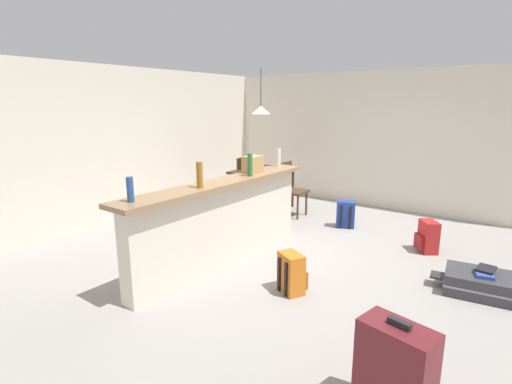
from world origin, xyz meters
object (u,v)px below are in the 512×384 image
object	(u,v)px
suitcase_upright_maroon	(395,371)
backpack_blue	(346,215)
book_stack	(485,272)
pendant_lamp	(261,110)
dining_chair_near_partition	(290,186)
dining_chair_far_side	(240,178)
backpack_orange	(292,274)
suitcase_flat_charcoal	(481,284)
bottle_white	(279,158)
grocery_bag	(253,164)
backpack_red	(428,237)
bottle_amber	(200,175)
dining_table	(263,175)
bottle_blue	(130,189)
bottle_green	(250,165)

from	to	relation	value
suitcase_upright_maroon	backpack_blue	size ratio (longest dim) A/B	1.60
book_stack	pendant_lamp	bearing A→B (deg)	71.24
dining_chair_near_partition	dining_chair_far_side	world-z (taller)	same
dining_chair_near_partition	dining_chair_far_side	distance (m)	1.14
book_stack	backpack_orange	bearing A→B (deg)	124.85
dining_chair_near_partition	suitcase_flat_charcoal	xyz separation A→B (m)	(-1.28, -3.09, -0.41)
suitcase_flat_charcoal	book_stack	world-z (taller)	book_stack
dining_chair_far_side	pendant_lamp	world-z (taller)	pendant_lamp
bottle_white	dining_chair_near_partition	size ratio (longest dim) A/B	0.27
grocery_bag	backpack_red	xyz separation A→B (m)	(1.19, -1.98, -0.93)
suitcase_flat_charcoal	backpack_orange	bearing A→B (deg)	125.34
bottle_amber	book_stack	size ratio (longest dim) A/B	0.90
bottle_amber	pendant_lamp	distance (m)	2.93
dining_chair_near_partition	grocery_bag	bearing A→B (deg)	-166.38
bottle_amber	backpack_orange	bearing A→B (deg)	-75.54
bottle_white	suitcase_flat_charcoal	size ratio (longest dim) A/B	0.29
dining_table	suitcase_upright_maroon	world-z (taller)	dining_table
backpack_red	backpack_blue	size ratio (longest dim) A/B	1.00
dining_chair_near_partition	backpack_orange	world-z (taller)	dining_chair_near_partition
suitcase_flat_charcoal	backpack_red	bearing A→B (deg)	39.36
pendant_lamp	book_stack	size ratio (longest dim) A/B	2.58
dining_table	book_stack	xyz separation A→B (m)	(-1.31, -3.71, -0.40)
dining_table	backpack_orange	world-z (taller)	dining_table
dining_table	backpack_red	size ratio (longest dim) A/B	2.62
backpack_orange	book_stack	distance (m)	1.95
bottle_amber	backpack_blue	distance (m)	2.85
bottle_blue	book_stack	world-z (taller)	bottle_blue
dining_chair_far_side	bottle_amber	bearing A→B (deg)	-148.86
suitcase_upright_maroon	book_stack	bearing A→B (deg)	-6.39
dining_chair_near_partition	bottle_white	bearing A→B (deg)	-158.51
grocery_bag	suitcase_upright_maroon	world-z (taller)	grocery_bag
bottle_white	pendant_lamp	xyz separation A→B (m)	(0.91, 0.98, 0.65)
dining_table	backpack_blue	world-z (taller)	dining_table
suitcase_flat_charcoal	dining_table	bearing A→B (deg)	70.61
suitcase_flat_charcoal	backpack_blue	bearing A→B (deg)	58.70
dining_table	dining_chair_near_partition	distance (m)	0.61
bottle_white	suitcase_flat_charcoal	world-z (taller)	bottle_white
dining_chair_far_side	suitcase_flat_charcoal	xyz separation A→B (m)	(-1.31, -4.23, -0.41)
bottle_amber	pendant_lamp	bearing A→B (deg)	22.63
suitcase_flat_charcoal	bottle_green	bearing A→B (deg)	101.18
dining_chair_near_partition	backpack_blue	xyz separation A→B (m)	(-0.05, -1.06, -0.31)
bottle_green	dining_table	world-z (taller)	bottle_green
dining_chair_near_partition	backpack_orange	xyz separation A→B (m)	(-2.40, -1.51, -0.31)
dining_chair_near_partition	pendant_lamp	xyz separation A→B (m)	(-0.03, 0.61, 1.29)
suitcase_upright_maroon	backpack_orange	bearing A→B (deg)	52.68
bottle_blue	dining_chair_near_partition	world-z (taller)	bottle_blue
grocery_bag	suitcase_flat_charcoal	xyz separation A→B (m)	(0.29, -2.71, -1.02)
bottle_blue	dining_chair_near_partition	distance (m)	3.57
grocery_bag	suitcase_upright_maroon	size ratio (longest dim) A/B	0.39
grocery_bag	pendant_lamp	distance (m)	1.96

